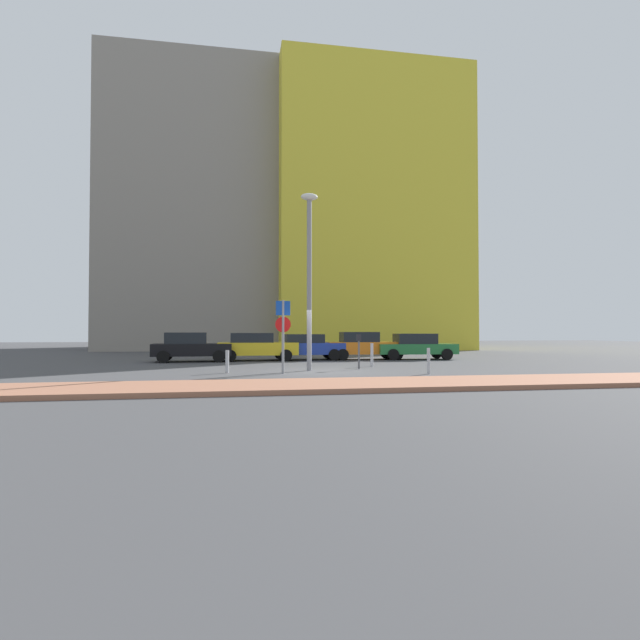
{
  "coord_description": "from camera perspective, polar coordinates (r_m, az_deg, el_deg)",
  "views": [
    {
      "loc": [
        -3.46,
        -19.56,
        1.61
      ],
      "look_at": [
        0.26,
        1.6,
        2.11
      ],
      "focal_mm": 27.63,
      "sensor_mm": 36.0,
      "label": 1
    }
  ],
  "objects": [
    {
      "name": "parked_car_blue",
      "position": [
        27.94,
        -1.64,
        -3.07
      ],
      "size": [
        4.2,
        2.09,
        1.46
      ],
      "color": "#1E389E",
      "rests_on": "ground"
    },
    {
      "name": "street_lamp",
      "position": [
        20.45,
        -1.25,
        6.22
      ],
      "size": [
        0.7,
        0.36,
        7.35
      ],
      "color": "gray",
      "rests_on": "ground"
    },
    {
      "name": "ground_plane",
      "position": [
        19.93,
        0.07,
        -5.98
      ],
      "size": [
        120.0,
        120.0,
        0.0
      ],
      "primitive_type": "plane",
      "color": "#424244"
    },
    {
      "name": "traffic_bollard_far",
      "position": [
        22.84,
        6.03,
        -4.03
      ],
      "size": [
        0.13,
        0.13,
        1.07
      ],
      "primitive_type": "cylinder",
      "color": "#B7B7BC",
      "rests_on": "ground"
    },
    {
      "name": "traffic_bollard_near",
      "position": [
        19.48,
        -10.7,
        -4.76
      ],
      "size": [
        0.14,
        0.14,
        0.89
      ],
      "primitive_type": "cylinder",
      "color": "#B7B7BC",
      "rests_on": "ground"
    },
    {
      "name": "traffic_bollard_mid",
      "position": [
        19.08,
        12.46,
        -4.66
      ],
      "size": [
        0.12,
        0.12,
        0.99
      ],
      "primitive_type": "cylinder",
      "color": "#B7B7BC",
      "rests_on": "ground"
    },
    {
      "name": "parked_car_black",
      "position": [
        27.12,
        -14.78,
        -3.0
      ],
      "size": [
        4.15,
        2.18,
        1.56
      ],
      "color": "black",
      "rests_on": "ground"
    },
    {
      "name": "sidewalk_brick",
      "position": [
        14.41,
        4.02,
        -7.48
      ],
      "size": [
        40.0,
        3.04,
        0.14
      ],
      "primitive_type": "cube",
      "color": "#9E664C",
      "rests_on": "ground"
    },
    {
      "name": "parked_car_yellow",
      "position": [
        27.44,
        -7.41,
        -3.02
      ],
      "size": [
        4.36,
        2.07,
        1.53
      ],
      "color": "gold",
      "rests_on": "ground"
    },
    {
      "name": "parking_sign_post",
      "position": [
        18.84,
        -4.31,
        -0.86
      ],
      "size": [
        0.6,
        0.1,
        2.81
      ],
      "color": "gray",
      "rests_on": "ground"
    },
    {
      "name": "building_under_construction",
      "position": [
        50.45,
        -13.98,
        11.33
      ],
      "size": [
        15.5,
        15.86,
        25.29
      ],
      "primitive_type": "cube",
      "color": "gray",
      "rests_on": "ground"
    },
    {
      "name": "parked_car_green",
      "position": [
        29.01,
        11.0,
        -2.98
      ],
      "size": [
        4.65,
        2.21,
        1.49
      ],
      "color": "#237238",
      "rests_on": "ground"
    },
    {
      "name": "building_colorful_midrise",
      "position": [
        49.21,
        4.67,
        11.46
      ],
      "size": [
        16.87,
        15.18,
        25.02
      ],
      "primitive_type": "cube",
      "color": "gold",
      "rests_on": "ground"
    },
    {
      "name": "parking_meter",
      "position": [
        21.15,
        4.52,
        -3.1
      ],
      "size": [
        0.18,
        0.14,
        1.49
      ],
      "color": "#4C4C51",
      "rests_on": "ground"
    },
    {
      "name": "parked_car_orange",
      "position": [
        28.54,
        5.22,
        -2.96
      ],
      "size": [
        4.65,
        2.05,
        1.58
      ],
      "color": "orange",
      "rests_on": "ground"
    }
  ]
}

